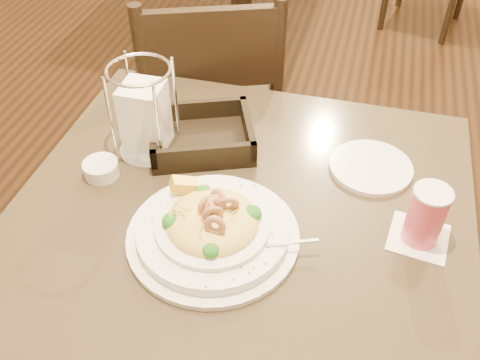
% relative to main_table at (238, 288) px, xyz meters
% --- Properties ---
extents(main_table, '(0.90, 0.90, 0.74)m').
position_rel_main_table_xyz_m(main_table, '(0.00, 0.00, 0.00)').
color(main_table, black).
rests_on(main_table, ground).
extents(dining_chair_near, '(0.54, 0.54, 0.93)m').
position_rel_main_table_xyz_m(dining_chair_near, '(-0.25, 0.62, -0.01)').
color(dining_chair_near, black).
rests_on(dining_chair_near, ground).
extents(pasta_bowl, '(0.36, 0.32, 0.10)m').
position_rel_main_table_xyz_m(pasta_bowl, '(-0.03, -0.06, 0.26)').
color(pasta_bowl, white).
rests_on(pasta_bowl, main_table).
extents(drink_glass, '(0.12, 0.12, 0.12)m').
position_rel_main_table_xyz_m(drink_glass, '(0.34, 0.03, 0.29)').
color(drink_glass, white).
rests_on(drink_glass, main_table).
extents(bread_basket, '(0.27, 0.25, 0.06)m').
position_rel_main_table_xyz_m(bread_basket, '(-0.13, 0.19, 0.25)').
color(bread_basket, black).
rests_on(bread_basket, main_table).
extents(napkin_caddy, '(0.13, 0.13, 0.21)m').
position_rel_main_table_xyz_m(napkin_caddy, '(-0.24, 0.15, 0.32)').
color(napkin_caddy, silver).
rests_on(napkin_caddy, main_table).
extents(side_plate, '(0.20, 0.20, 0.01)m').
position_rel_main_table_xyz_m(side_plate, '(0.24, 0.21, 0.24)').
color(side_plate, white).
rests_on(side_plate, main_table).
extents(butter_ramekin, '(0.09, 0.09, 0.03)m').
position_rel_main_table_xyz_m(butter_ramekin, '(-0.31, 0.05, 0.25)').
color(butter_ramekin, white).
rests_on(butter_ramekin, main_table).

